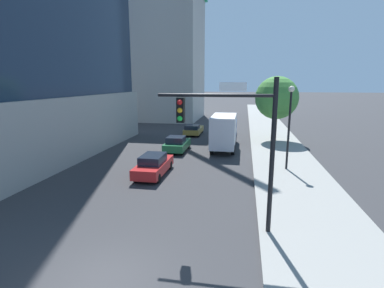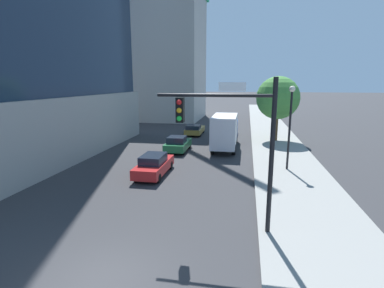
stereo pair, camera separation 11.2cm
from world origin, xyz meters
name	(u,v)px [view 1 (the left image)]	position (x,y,z in m)	size (l,w,h in m)	color
ground_plane	(103,282)	(0.00, 0.00, 0.00)	(400.00, 400.00, 0.00)	#333335
sidewalk	(280,152)	(7.92, 20.00, 0.07)	(5.32, 120.00, 0.15)	gray
construction_building	(160,42)	(-10.62, 44.44, 13.50)	(19.65, 22.03, 33.24)	#B2AFA8
traffic_light_pole	(234,131)	(4.05, 4.22, 4.55)	(4.94, 0.48, 6.59)	black
street_lamp	(290,116)	(7.71, 14.23, 4.13)	(0.44, 0.44, 6.13)	black
street_tree	(277,98)	(7.89, 25.62, 4.85)	(4.66, 4.66, 7.04)	brown
car_gold	(193,130)	(-1.79, 28.21, 0.68)	(1.94, 4.49, 1.37)	#AD8938
car_red	(154,165)	(-1.79, 11.45, 0.75)	(1.78, 4.69, 1.52)	red
car_green	(177,144)	(-1.79, 18.92, 0.75)	(1.90, 4.19, 1.53)	#1E6638
car_silver	(228,130)	(2.57, 28.52, 0.72)	(1.85, 4.79, 1.47)	#B7B7BC
box_truck	(224,130)	(2.57, 20.81, 1.87)	(2.26, 7.83, 3.44)	#1E4799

